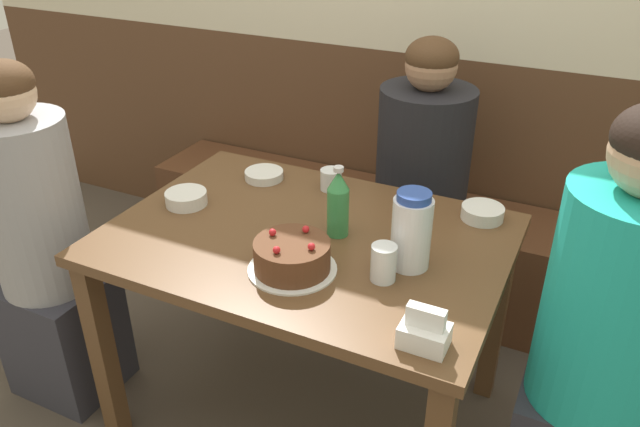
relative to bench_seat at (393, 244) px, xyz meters
name	(u,v)px	position (x,y,z in m)	size (l,w,h in m)	color
ground_plane	(309,410)	(0.00, -0.83, -0.23)	(12.00, 12.00, 0.00)	#4C4238
bench_seat	(393,244)	(0.00, 0.00, 0.00)	(2.26, 0.38, 0.45)	#56331E
dining_table	(307,262)	(0.00, -0.83, 0.40)	(1.16, 0.83, 0.72)	brown
birthday_cake	(292,257)	(0.05, -1.01, 0.54)	(0.24, 0.24, 0.11)	white
water_pitcher	(411,231)	(0.33, -0.85, 0.60)	(0.11, 0.11, 0.22)	white
soju_bottle	(338,203)	(0.08, -0.79, 0.60)	(0.06, 0.06, 0.22)	#388E4C
napkin_holder	(424,332)	(0.46, -1.15, 0.54)	(0.11, 0.08, 0.11)	white
bowl_soup_white	(186,199)	(-0.43, -0.83, 0.52)	(0.13, 0.13, 0.04)	white
bowl_rice_small	(264,175)	(-0.31, -0.56, 0.51)	(0.13, 0.13, 0.03)	white
bowl_side_dish	(482,213)	(0.45, -0.51, 0.52)	(0.13, 0.13, 0.04)	white
glass_water_tall	(331,180)	(-0.06, -0.53, 0.53)	(0.07, 0.07, 0.07)	silver
glass_tumbler_short	(384,263)	(0.29, -0.95, 0.55)	(0.07, 0.07, 0.10)	silver
person_teal_shirt	(420,196)	(0.15, -0.16, 0.34)	(0.35, 0.35, 1.18)	#33333D
person_pale_blue_shirt	(45,255)	(-0.84, -1.08, 0.33)	(0.34, 0.30, 1.20)	#33333D
person_grey_tee	(602,349)	(0.84, -0.84, 0.38)	(0.34, 0.33, 1.25)	#33333D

